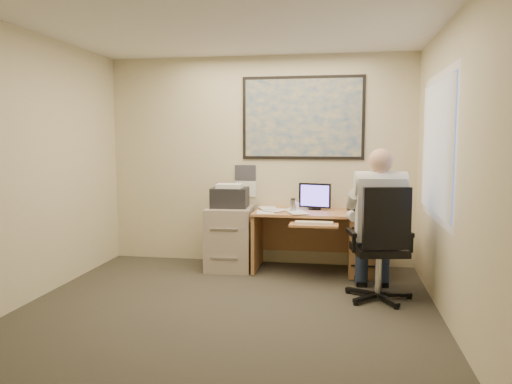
% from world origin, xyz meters
% --- Properties ---
extents(room_shell, '(4.00, 4.50, 2.70)m').
position_xyz_m(room_shell, '(0.00, 0.00, 1.35)').
color(room_shell, '#333027').
rests_on(room_shell, ground).
extents(desk, '(1.60, 0.97, 1.07)m').
position_xyz_m(desk, '(1.16, 1.90, 0.44)').
color(desk, '#BB8050').
rests_on(desk, ground).
extents(world_map, '(1.56, 0.03, 1.06)m').
position_xyz_m(world_map, '(0.57, 2.23, 1.90)').
color(world_map, '#1E4C93').
rests_on(world_map, room_shell).
extents(wall_calendar, '(0.28, 0.01, 0.42)m').
position_xyz_m(wall_calendar, '(-0.18, 2.24, 1.08)').
color(wall_calendar, white).
rests_on(wall_calendar, room_shell).
extents(window_blinds, '(0.06, 1.40, 1.30)m').
position_xyz_m(window_blinds, '(1.97, 0.80, 1.55)').
color(window_blinds, silver).
rests_on(window_blinds, room_shell).
extents(filing_cabinet, '(0.59, 0.70, 1.07)m').
position_xyz_m(filing_cabinet, '(-0.31, 1.86, 0.46)').
color(filing_cabinet, '#A79886').
rests_on(filing_cabinet, ground).
extents(office_chair, '(0.82, 0.82, 1.17)m').
position_xyz_m(office_chair, '(1.44, 0.84, 0.34)').
color(office_chair, black).
rests_on(office_chair, ground).
extents(person, '(0.72, 0.98, 1.54)m').
position_xyz_m(person, '(1.45, 0.93, 0.77)').
color(person, silver).
rests_on(person, office_chair).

